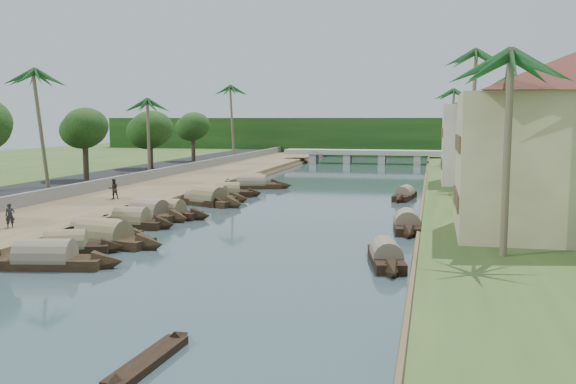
% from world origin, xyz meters
% --- Properties ---
extents(ground, '(220.00, 220.00, 0.00)m').
position_xyz_m(ground, '(0.00, 0.00, 0.00)').
color(ground, '#35494F').
rests_on(ground, ground).
extents(left_bank, '(10.00, 180.00, 0.80)m').
position_xyz_m(left_bank, '(-16.00, 20.00, 0.40)').
color(left_bank, brown).
rests_on(left_bank, ground).
extents(right_bank, '(16.00, 180.00, 1.20)m').
position_xyz_m(right_bank, '(19.00, 20.00, 0.60)').
color(right_bank, '#2F4C1E').
rests_on(right_bank, ground).
extents(road, '(8.00, 180.00, 1.40)m').
position_xyz_m(road, '(-24.50, 20.00, 0.70)').
color(road, black).
rests_on(road, ground).
extents(retaining_wall, '(0.40, 180.00, 1.10)m').
position_xyz_m(retaining_wall, '(-20.20, 20.00, 1.35)').
color(retaining_wall, slate).
rests_on(retaining_wall, left_bank).
extents(treeline, '(120.00, 14.00, 8.00)m').
position_xyz_m(treeline, '(0.00, 100.00, 4.00)').
color(treeline, '#13340E').
rests_on(treeline, ground).
extents(bridge, '(28.00, 4.00, 2.40)m').
position_xyz_m(bridge, '(0.00, 72.00, 1.72)').
color(bridge, '#A2A198').
rests_on(bridge, ground).
extents(building_near, '(14.85, 14.85, 10.20)m').
position_xyz_m(building_near, '(18.99, -2.00, 6.38)').
color(building_near, beige).
rests_on(building_near, right_bank).
extents(building_mid, '(14.11, 14.11, 9.70)m').
position_xyz_m(building_mid, '(19.99, 14.00, 6.13)').
color(building_mid, '#D2A794').
rests_on(building_mid, right_bank).
extents(building_far, '(15.59, 15.59, 10.20)m').
position_xyz_m(building_far, '(18.99, 28.00, 6.38)').
color(building_far, white).
rests_on(building_far, right_bank).
extents(building_distant, '(12.62, 12.62, 9.20)m').
position_xyz_m(building_distant, '(19.99, 48.00, 5.88)').
color(building_distant, beige).
rests_on(building_distant, right_bank).
extents(sampan_0, '(8.65, 3.30, 2.23)m').
position_xyz_m(sampan_0, '(-8.15, -10.67, 0.42)').
color(sampan_0, black).
rests_on(sampan_0, ground).
extents(sampan_1, '(6.77, 4.05, 2.03)m').
position_xyz_m(sampan_1, '(-8.98, -7.37, 0.41)').
color(sampan_1, black).
rests_on(sampan_1, ground).
extents(sampan_2, '(9.27, 3.65, 2.37)m').
position_xyz_m(sampan_2, '(-8.23, -4.36, 0.42)').
color(sampan_2, black).
rests_on(sampan_2, ground).
extents(sampan_3, '(6.84, 3.67, 1.88)m').
position_xyz_m(sampan_3, '(-10.10, -2.74, 0.41)').
color(sampan_3, black).
rests_on(sampan_3, ground).
extents(sampan_4, '(6.18, 1.75, 1.80)m').
position_xyz_m(sampan_4, '(-9.01, -2.37, 0.40)').
color(sampan_4, black).
rests_on(sampan_4, ground).
extents(sampan_5, '(6.75, 1.97, 2.16)m').
position_xyz_m(sampan_5, '(-9.44, 1.81, 0.42)').
color(sampan_5, black).
rests_on(sampan_5, ground).
extents(sampan_6, '(8.01, 4.11, 2.33)m').
position_xyz_m(sampan_6, '(-9.87, 5.75, 0.42)').
color(sampan_6, black).
rests_on(sampan_6, ground).
extents(sampan_7, '(8.30, 2.95, 2.17)m').
position_xyz_m(sampan_7, '(-8.99, 6.90, 0.41)').
color(sampan_7, black).
rests_on(sampan_7, ground).
extents(sampan_8, '(8.25, 5.01, 2.49)m').
position_xyz_m(sampan_8, '(-8.25, 14.69, 0.42)').
color(sampan_8, black).
rests_on(sampan_8, ground).
extents(sampan_9, '(7.44, 5.01, 1.98)m').
position_xyz_m(sampan_9, '(-9.13, 14.92, 0.41)').
color(sampan_9, black).
rests_on(sampan_9, ground).
extents(sampan_10, '(7.74, 2.50, 2.11)m').
position_xyz_m(sampan_10, '(-8.83, 17.50, 0.41)').
color(sampan_10, black).
rests_on(sampan_10, ground).
extents(sampan_11, '(7.19, 3.26, 2.05)m').
position_xyz_m(sampan_11, '(-8.47, 21.09, 0.41)').
color(sampan_11, black).
rests_on(sampan_11, ground).
extents(sampan_12, '(9.52, 3.62, 2.22)m').
position_xyz_m(sampan_12, '(-8.26, 29.03, 0.42)').
color(sampan_12, black).
rests_on(sampan_12, ground).
extents(sampan_13, '(8.43, 3.34, 2.26)m').
position_xyz_m(sampan_13, '(-8.98, 30.89, 0.42)').
color(sampan_13, black).
rests_on(sampan_13, ground).
extents(sampan_14, '(2.73, 7.70, 1.88)m').
position_xyz_m(sampan_14, '(9.25, -5.86, 0.41)').
color(sampan_14, black).
rests_on(sampan_14, ground).
extents(sampan_15, '(2.20, 7.71, 2.06)m').
position_xyz_m(sampan_15, '(9.92, 5.09, 0.41)').
color(sampan_15, black).
rests_on(sampan_15, ground).
extents(sampan_16, '(2.42, 7.36, 1.83)m').
position_xyz_m(sampan_16, '(8.99, 22.85, 0.40)').
color(sampan_16, black).
rests_on(sampan_16, ground).
extents(canoe_0, '(1.15, 5.99, 0.79)m').
position_xyz_m(canoe_0, '(2.90, -21.90, 0.10)').
color(canoe_0, black).
rests_on(canoe_0, ground).
extents(canoe_1, '(4.49, 2.52, 0.74)m').
position_xyz_m(canoe_1, '(-9.11, -2.87, 0.10)').
color(canoe_1, black).
rests_on(canoe_1, ground).
extents(canoe_2, '(4.67, 3.35, 0.74)m').
position_xyz_m(canoe_2, '(-8.80, 18.86, 0.10)').
color(canoe_2, black).
rests_on(canoe_2, ground).
extents(palm_0, '(3.20, 3.20, 11.15)m').
position_xyz_m(palm_0, '(15.00, -8.08, 10.57)').
color(palm_0, '#76674E').
rests_on(palm_0, ground).
extents(palm_1, '(3.20, 3.20, 10.88)m').
position_xyz_m(palm_1, '(16.00, 6.64, 10.33)').
color(palm_1, '#76674E').
rests_on(palm_1, ground).
extents(palm_2, '(3.20, 3.20, 14.34)m').
position_xyz_m(palm_2, '(15.00, 22.63, 13.63)').
color(palm_2, '#76674E').
rests_on(palm_2, ground).
extents(palm_3, '(3.20, 3.20, 10.41)m').
position_xyz_m(palm_3, '(16.00, 37.88, 9.87)').
color(palm_3, '#76674E').
rests_on(palm_3, ground).
extents(palm_5, '(3.20, 3.20, 12.34)m').
position_xyz_m(palm_5, '(-24.00, 13.61, 11.93)').
color(palm_5, '#76674E').
rests_on(palm_5, ground).
extents(palm_6, '(3.20, 3.20, 10.13)m').
position_xyz_m(palm_6, '(-22.00, 31.94, 9.79)').
color(palm_6, '#76674E').
rests_on(palm_6, ground).
extents(palm_7, '(3.20, 3.20, 12.20)m').
position_xyz_m(palm_7, '(14.00, 56.27, 11.59)').
color(palm_7, '#76674E').
rests_on(palm_7, ground).
extents(palm_8, '(3.20, 3.20, 13.14)m').
position_xyz_m(palm_8, '(-20.50, 60.82, 12.69)').
color(palm_8, '#76674E').
rests_on(palm_8, ground).
extents(tree_3, '(4.64, 4.64, 7.30)m').
position_xyz_m(tree_3, '(-24.00, 20.83, 6.69)').
color(tree_3, '#443327').
rests_on(tree_3, ground).
extents(tree_4, '(5.47, 5.47, 7.19)m').
position_xyz_m(tree_4, '(-24.00, 36.77, 6.27)').
color(tree_4, '#443327').
rests_on(tree_4, ground).
extents(tree_5, '(4.71, 4.71, 7.15)m').
position_xyz_m(tree_5, '(-24.00, 51.87, 6.52)').
color(tree_5, '#443327').
rests_on(tree_5, ground).
extents(tree_6, '(4.37, 4.37, 6.94)m').
position_xyz_m(tree_6, '(24.00, 31.51, 6.24)').
color(tree_6, '#443327').
rests_on(tree_6, ground).
extents(person_near, '(0.69, 0.68, 1.60)m').
position_xyz_m(person_near, '(-14.86, -4.26, 1.60)').
color(person_near, black).
rests_on(person_near, left_bank).
extents(person_far, '(1.09, 1.09, 1.79)m').
position_xyz_m(person_far, '(-15.65, 10.98, 1.69)').
color(person_far, '#332A24').
rests_on(person_far, left_bank).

